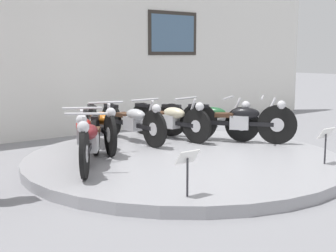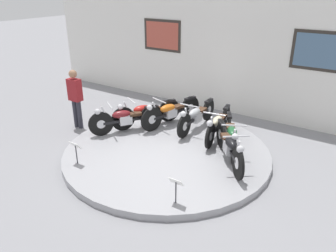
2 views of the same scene
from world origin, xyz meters
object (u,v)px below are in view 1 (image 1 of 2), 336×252
at_px(motorcycle_red, 84,132).
at_px(motorcycle_silver, 133,121).
at_px(motorcycle_maroon, 90,139).
at_px(motorcycle_orange, 101,125).
at_px(motorcycle_green, 208,118).
at_px(info_placard_front_left, 187,163).
at_px(info_placard_front_centre, 326,138).
at_px(motorcycle_black, 239,120).
at_px(motorcycle_cream, 170,119).

height_order(motorcycle_red, motorcycle_silver, motorcycle_red).
height_order(motorcycle_maroon, motorcycle_silver, motorcycle_maroon).
bearing_deg(motorcycle_orange, motorcycle_green, -12.38).
height_order(motorcycle_silver, info_placard_front_left, motorcycle_silver).
bearing_deg(motorcycle_orange, motorcycle_red, -141.05).
bearing_deg(info_placard_front_centre, motorcycle_orange, 124.54).
distance_m(motorcycle_silver, motorcycle_black, 1.85).
xyz_separation_m(motorcycle_red, info_placard_front_left, (-0.02, -2.42, -0.02)).
distance_m(motorcycle_red, motorcycle_cream, 1.98).
bearing_deg(motorcycle_black, motorcycle_silver, 141.19).
distance_m(motorcycle_silver, info_placard_front_centre, 3.25).
bearing_deg(motorcycle_red, motorcycle_orange, 38.95).
bearing_deg(motorcycle_red, motorcycle_cream, 12.23).
distance_m(motorcycle_cream, motorcycle_green, 0.68).
distance_m(motorcycle_silver, info_placard_front_left, 3.25).
relative_size(motorcycle_cream, info_placard_front_left, 3.79).
relative_size(motorcycle_orange, motorcycle_cream, 1.00).
distance_m(motorcycle_orange, motorcycle_silver, 0.72).
distance_m(motorcycle_red, motorcycle_black, 2.73).
relative_size(motorcycle_red, motorcycle_black, 1.10).
xyz_separation_m(motorcycle_silver, info_placard_front_centre, (1.25, -3.00, -0.01)).
relative_size(motorcycle_maroon, motorcycle_orange, 0.86).
height_order(motorcycle_orange, info_placard_front_left, motorcycle_orange).
height_order(motorcycle_maroon, motorcycle_orange, motorcycle_orange).
bearing_deg(motorcycle_maroon, motorcycle_cream, 25.15).
distance_m(motorcycle_orange, motorcycle_black, 2.37).
bearing_deg(motorcycle_maroon, motorcycle_green, 12.32).
relative_size(motorcycle_silver, motorcycle_black, 1.23).
relative_size(motorcycle_red, motorcycle_silver, 0.89).
distance_m(motorcycle_green, info_placard_front_left, 3.47).
bearing_deg(motorcycle_cream, info_placard_front_left, -124.51).
height_order(motorcycle_cream, info_placard_front_left, motorcycle_cream).
distance_m(motorcycle_orange, motorcycle_green, 1.99).
height_order(motorcycle_orange, motorcycle_black, motorcycle_black).
distance_m(motorcycle_maroon, motorcycle_black, 2.88).
distance_m(info_placard_front_left, info_placard_front_centre, 2.50).
height_order(motorcycle_maroon, motorcycle_cream, motorcycle_maroon).
height_order(motorcycle_silver, motorcycle_black, motorcycle_black).
bearing_deg(info_placard_front_left, info_placard_front_centre, 0.00).
distance_m(motorcycle_red, motorcycle_silver, 1.36).
height_order(motorcycle_red, motorcycle_green, motorcycle_red).
distance_m(motorcycle_black, info_placard_front_centre, 1.85).
xyz_separation_m(motorcycle_red, motorcycle_silver, (1.23, 0.58, -0.01)).
xyz_separation_m(motorcycle_orange, motorcycle_silver, (0.71, 0.15, -0.01)).
height_order(motorcycle_maroon, motorcycle_red, motorcycle_red).
relative_size(motorcycle_red, info_placard_front_centre, 3.43).
relative_size(motorcycle_silver, info_placard_front_centre, 3.84).
xyz_separation_m(motorcycle_orange, motorcycle_cream, (1.41, -0.00, -0.02)).
bearing_deg(motorcycle_silver, motorcycle_red, -154.98).
height_order(motorcycle_red, motorcycle_orange, motorcycle_orange).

